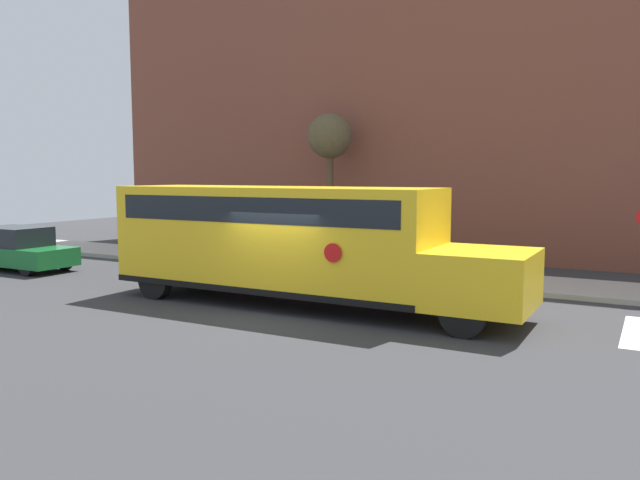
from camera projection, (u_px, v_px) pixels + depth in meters
name	position (u px, v px, depth m)	size (l,w,h in m)	color
ground_plane	(283.00, 312.00, 15.58)	(60.00, 60.00, 0.00)	#333335
sidewalk_strip	(384.00, 273.00, 21.25)	(44.00, 3.00, 0.15)	#B2ADA3
building_backdrop	(446.00, 103.00, 26.26)	(32.00, 4.00, 12.84)	brown
school_bus	(290.00, 238.00, 16.26)	(11.06, 2.57, 3.10)	yellow
parked_car	(18.00, 249.00, 22.35)	(4.26, 1.76, 1.55)	#196B2D
tree_near_sidewalk	(330.00, 140.00, 25.25)	(1.82, 1.82, 5.88)	brown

